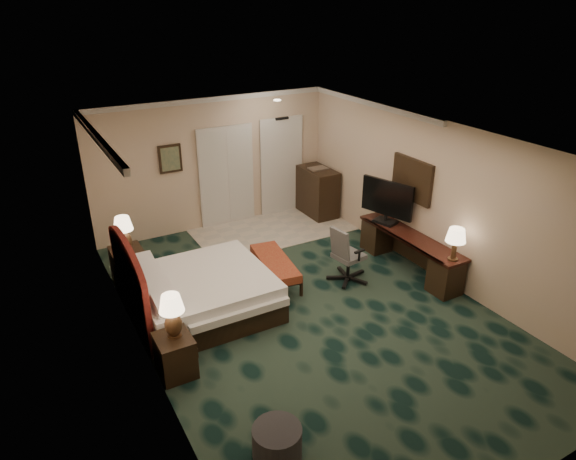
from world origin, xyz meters
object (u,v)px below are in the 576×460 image
ottoman (277,443)px  tv (387,202)px  desk_chair (349,253)px  lamp_near (173,316)px  nightstand_near (175,355)px  lamp_far (124,234)px  bed (204,294)px  desk (409,253)px  nightstand_far (129,267)px  bed_bench (275,271)px  minibar (318,192)px

ottoman → tv: tv is taller
desk_chair → lamp_near: bearing=-173.8°
nightstand_near → lamp_far: 2.66m
lamp_near → bed: bearing=54.6°
lamp_near → desk: (4.46, 0.63, -0.52)m
nightstand_far → desk: size_ratio=0.28×
nightstand_near → ottoman: size_ratio=1.04×
lamp_far → bed: bearing=-60.2°
nightstand_far → desk_chair: bearing=-27.4°
lamp_near → ottoman: lamp_near is taller
bed → lamp_far: size_ratio=3.28×
tv → desk_chair: bearing=-175.7°
bed_bench → minibar: minibar is taller
desk → bed: bearing=172.0°
tv → minibar: (-0.03, 2.29, -0.55)m
lamp_near → desk: lamp_near is taller
lamp_far → desk: 4.89m
ottoman → tv: (3.94, 3.14, 0.88)m
bed_bench → tv: size_ratio=1.29×
lamp_near → bed_bench: (2.16, 1.37, -0.63)m
tv → desk: bearing=-104.8°
lamp_near → minibar: 5.69m
nightstand_near → nightstand_far: size_ratio=0.87×
lamp_near → desk_chair: 3.43m
nightstand_near → minibar: minibar is taller
bed_bench → tv: bearing=6.7°
nightstand_near → ottoman: nightstand_near is taller
nightstand_far → minibar: (4.40, 1.03, 0.20)m
desk_chair → minibar: minibar is taller
desk → minibar: bearing=91.1°
bed → nightstand_far: nightstand_far is taller
ottoman → minibar: minibar is taller
ottoman → desk_chair: (2.82, 2.69, 0.32)m
tv → bed: bearing=164.9°
lamp_far → tv: tv is taller
bed → tv: tv is taller
minibar → bed_bench: bearing=-135.3°
desk → tv: 1.00m
minibar → nightstand_near: bearing=-140.8°
lamp_far → bed_bench: bearing=-28.7°
lamp_far → bed_bench: (2.16, -1.18, -0.71)m
bed → ottoman: 3.00m
desk → minibar: (-0.06, 2.96, 0.19)m
bed → desk_chair: desk_chair is taller
nightstand_far → tv: (4.43, -1.26, 0.75)m
nightstand_near → minibar: (4.43, 3.62, 0.24)m
nightstand_near → nightstand_far: (0.03, 2.59, 0.04)m
lamp_near → ottoman: size_ratio=1.13×
tv → desk_chair: (-1.12, -0.45, -0.56)m
tv → desk_chair: 1.33m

